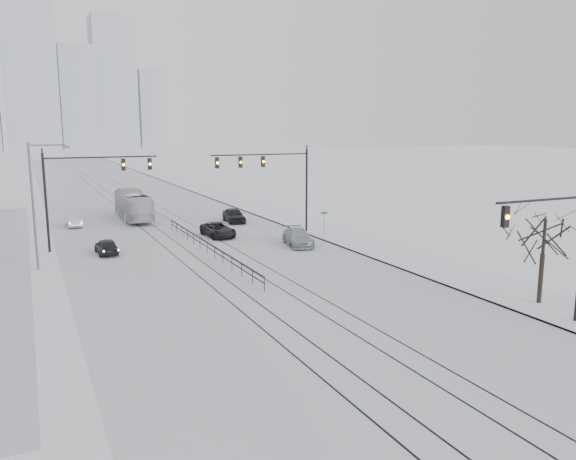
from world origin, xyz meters
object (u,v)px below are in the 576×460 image
at_px(sedan_sb_outer, 74,220).
at_px(sedan_nb_far, 234,215).
at_px(sedan_nb_right, 298,237).
at_px(traffic_mast_near, 561,240).
at_px(sedan_sb_inner, 106,246).
at_px(box_truck, 133,206).
at_px(bare_tree, 545,228).
at_px(sedan_nb_front, 218,230).

relative_size(sedan_sb_outer, sedan_nb_far, 0.89).
xyz_separation_m(sedan_sb_outer, sedan_nb_right, (16.73, -18.19, 0.05)).
bearing_deg(traffic_mast_near, sedan_sb_inner, 123.75).
distance_m(sedan_nb_far, box_truck, 11.52).
relative_size(bare_tree, sedan_nb_front, 1.28).
height_order(traffic_mast_near, sedan_nb_right, traffic_mast_near).
bearing_deg(sedan_nb_front, sedan_nb_far, 57.01).
xyz_separation_m(traffic_mast_near, sedan_sb_outer, (-19.51, 41.91, -3.91)).
relative_size(sedan_nb_front, sedan_nb_right, 0.98).
xyz_separation_m(traffic_mast_near, sedan_nb_far, (-3.67, 37.57, -3.80)).
bearing_deg(traffic_mast_near, bare_tree, 51.24).
bearing_deg(sedan_nb_far, sedan_sb_outer, 169.51).
relative_size(sedan_sb_outer, box_truck, 0.36).
bearing_deg(sedan_sb_inner, box_truck, -108.63).
height_order(sedan_sb_inner, sedan_nb_right, sedan_nb_right).
bearing_deg(bare_tree, sedan_sb_outer, 119.40).
relative_size(sedan_nb_far, box_truck, 0.40).
relative_size(traffic_mast_near, sedan_sb_inner, 1.88).
relative_size(bare_tree, sedan_sb_outer, 1.53).
bearing_deg(sedan_sb_inner, sedan_nb_front, -164.68).
bearing_deg(sedan_nb_far, box_truck, 149.77).
relative_size(sedan_sb_outer, sedan_nb_right, 0.81).
height_order(sedan_sb_outer, sedan_nb_right, sedan_nb_right).
bearing_deg(box_truck, sedan_sb_outer, 20.18).
distance_m(traffic_mast_near, sedan_sb_outer, 46.40).
relative_size(traffic_mast_near, sedan_sb_outer, 1.76).
relative_size(traffic_mast_near, bare_tree, 1.15).
relative_size(sedan_sb_inner, box_truck, 0.34).
bearing_deg(sedan_nb_front, sedan_nb_right, -56.54).
relative_size(traffic_mast_near, sedan_nb_far, 1.57).
height_order(bare_tree, sedan_nb_right, bare_tree).
height_order(sedan_sb_outer, sedan_nb_far, sedan_nb_far).
relative_size(traffic_mast_near, sedan_nb_right, 1.43).
bearing_deg(sedan_nb_far, bare_tree, -75.18).
relative_size(sedan_sb_outer, sedan_nb_front, 0.83).
distance_m(sedan_nb_right, sedan_nb_far, 13.88).
distance_m(sedan_sb_outer, box_truck, 6.88).
distance_m(bare_tree, sedan_sb_outer, 44.82).
bearing_deg(box_truck, sedan_nb_right, 117.52).
height_order(traffic_mast_near, bare_tree, traffic_mast_near).
height_order(sedan_nb_far, box_truck, box_truck).
bearing_deg(traffic_mast_near, sedan_nb_front, 104.32).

